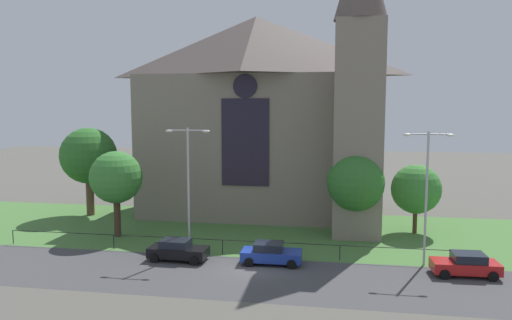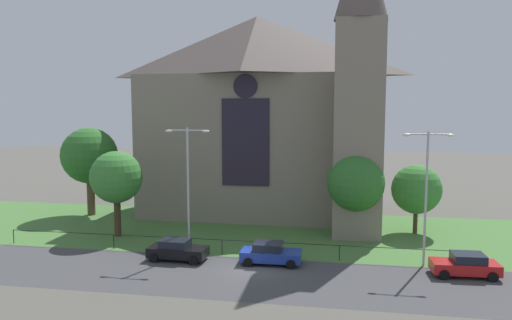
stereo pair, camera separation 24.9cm
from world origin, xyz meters
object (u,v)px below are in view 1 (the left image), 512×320
Objects in this scene: streetlamp_near at (188,176)px; parked_car_black at (178,250)px; tree_left_far at (89,156)px; tree_right_far at (416,189)px; church_building at (263,113)px; tree_left_near at (116,178)px; streetlamp_far at (427,182)px; parked_car_red at (466,265)px; tree_right_near at (356,183)px; parked_car_blue at (271,253)px.

streetlamp_near is 2.21× the size of parked_car_black.
tree_left_far is 2.08× the size of parked_car_black.
streetlamp_near is at bearing -153.21° from tree_right_far.
church_building is at bearing 77.36° from streetlamp_near.
tree_right_far is (25.07, 5.28, -1.17)m from tree_left_near.
streetlamp_far reaches higher than parked_car_red.
tree_right_far is 0.68× the size of tree_left_far.
tree_right_near is 11.09m from parked_car_red.
church_building is 2.93× the size of tree_left_far.
tree_left_near is 19.97m from tree_right_near.
streetlamp_near reaches higher than streetlamp_far.
church_building is 2.75× the size of streetlamp_near.
tree_right_far reaches higher than parked_car_blue.
streetlamp_far is (13.63, -14.74, -4.44)m from church_building.
streetlamp_far reaches higher than parked_car_black.
parked_car_black is (13.46, -12.60, -5.26)m from tree_left_far.
streetlamp_far is (24.37, -3.62, 0.80)m from tree_left_near.
tree_left_near is 1.21× the size of tree_right_far.
tree_left_far is at bearing 138.99° from parked_car_black.
parked_car_red is at bearing -81.36° from tree_right_far.
church_building is 6.15× the size of parked_car_blue.
streetlamp_near is 16.93m from streetlamp_far.
tree_right_near is 0.75× the size of streetlamp_near.
streetlamp_far is 2.19× the size of parked_car_black.
church_building reaches higher than tree_left_far.
parked_car_red is at bearing -2.17° from parked_car_blue.
tree_left_far is 1.24× the size of tree_right_near.
tree_left_far is 0.94× the size of streetlamp_near.
tree_right_far is at bearing -22.17° from church_building.
parked_car_black is (-0.31, -1.76, -5.15)m from streetlamp_near.
parked_car_blue is at bearing -172.15° from streetlamp_far.
tree_left_near is 25.65m from tree_right_far.
parked_car_black is at bearing -174.18° from streetlamp_far.
streetlamp_near is at bearing -38.21° from tree_left_far.
tree_left_far reaches higher than tree_right_far.
tree_left_near reaches higher than parked_car_black.
tree_right_far is at bearing 85.50° from streetlamp_far.
parked_car_black is (-17.94, -10.66, -3.12)m from tree_right_far.
tree_right_far is 9.14m from streetlamp_far.
parked_car_black is at bearing -149.29° from tree_right_far.
church_building is 16.74m from tree_right_far.
tree_right_near is at bearing 50.30° from parked_car_blue.
streetlamp_far is at bearing -47.25° from church_building.
streetlamp_near is at bearing -154.21° from tree_right_near.
tree_left_near is at bearing -48.75° from tree_left_far.
parked_car_black is at bearing -148.63° from tree_right_near.
parked_car_black is at bearing -43.11° from tree_left_far.
tree_right_near is 0.76× the size of streetlamp_far.
streetlamp_far is at bearing -39.74° from parked_car_red.
church_building is 19.04m from parked_car_blue.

